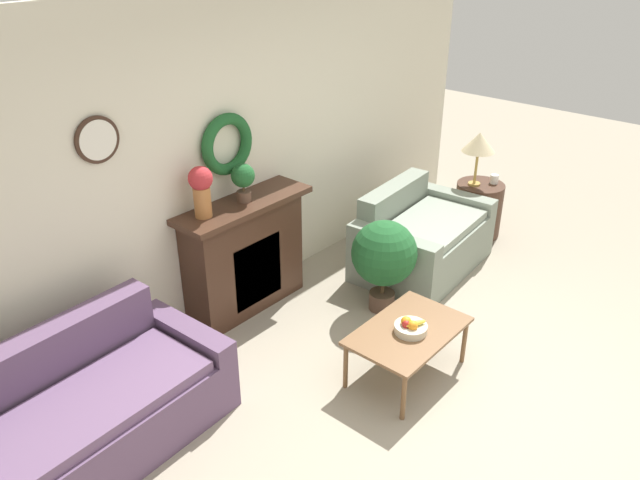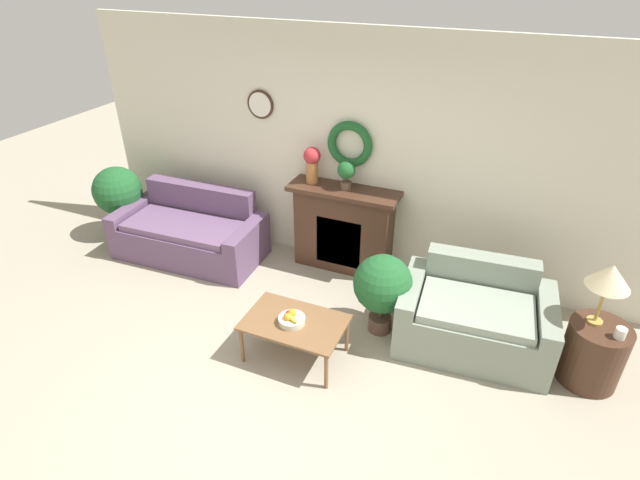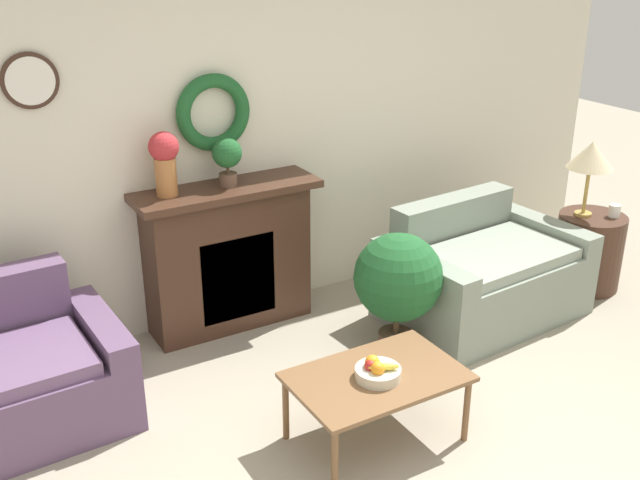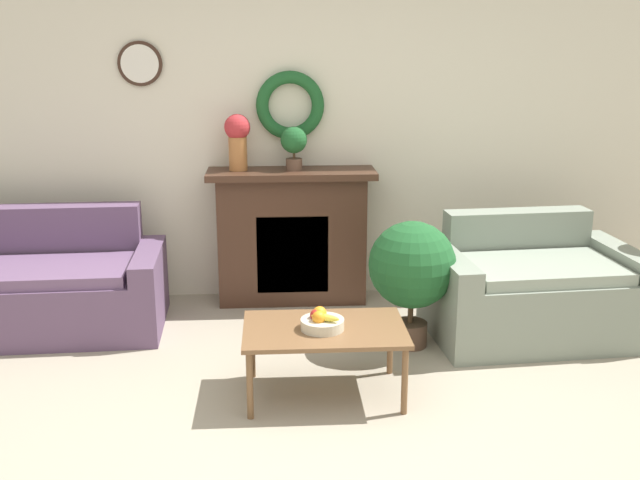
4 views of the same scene
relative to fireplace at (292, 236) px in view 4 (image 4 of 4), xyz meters
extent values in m
plane|color=#9E937F|center=(0.12, -2.28, -0.52)|extent=(16.00, 16.00, 0.00)
cube|color=beige|center=(0.12, 0.21, 0.83)|extent=(6.80, 0.06, 2.70)
cylinder|color=#382319|center=(-1.10, 0.16, 1.28)|extent=(0.33, 0.02, 0.33)
cylinder|color=white|center=(-1.10, 0.15, 1.28)|extent=(0.28, 0.01, 0.28)
torus|color=#1E5628|center=(0.00, 0.13, 0.98)|extent=(0.51, 0.09, 0.51)
cube|color=#42281C|center=(0.00, 0.01, -0.03)|extent=(1.12, 0.34, 0.98)
cube|color=black|center=(0.00, -0.15, -0.11)|extent=(0.54, 0.02, 0.59)
cube|color=orange|center=(0.00, -0.16, -0.18)|extent=(0.43, 0.01, 0.32)
cube|color=#42281C|center=(0.00, -0.03, 0.49)|extent=(1.26, 0.41, 0.05)
cube|color=#604766|center=(-1.82, -0.60, -0.31)|extent=(1.47, 0.73, 0.42)
cube|color=#604766|center=(-1.84, -0.17, -0.11)|extent=(1.45, 0.25, 0.82)
cube|color=#604766|center=(-1.02, -0.47, -0.24)|extent=(0.21, 0.87, 0.56)
cube|color=#6A4E70|center=(-1.82, -0.60, -0.07)|extent=(1.41, 0.68, 0.08)
cube|color=gray|center=(1.64, -0.90, -0.29)|extent=(1.10, 0.79, 0.47)
cube|color=gray|center=(1.60, -0.45, -0.12)|extent=(1.06, 0.28, 0.80)
cube|color=gray|center=(1.02, -0.85, -0.22)|extent=(0.24, 0.92, 0.61)
cube|color=gray|center=(2.24, -0.76, -0.22)|extent=(0.24, 0.92, 0.61)
cube|color=gray|center=(1.64, -0.90, -0.02)|extent=(1.05, 0.73, 0.08)
cube|color=brown|center=(0.14, -1.61, -0.12)|extent=(0.92, 0.59, 0.03)
cylinder|color=brown|center=(-0.28, -1.87, -0.33)|extent=(0.04, 0.04, 0.39)
cylinder|color=brown|center=(0.56, -1.87, -0.33)|extent=(0.04, 0.04, 0.39)
cylinder|color=brown|center=(-0.28, -1.35, -0.33)|extent=(0.04, 0.04, 0.39)
cylinder|color=brown|center=(0.56, -1.35, -0.33)|extent=(0.04, 0.04, 0.39)
cylinder|color=beige|center=(0.13, -1.64, -0.08)|extent=(0.25, 0.25, 0.06)
sphere|color=#B2231E|center=(0.09, -1.62, -0.03)|extent=(0.06, 0.06, 0.06)
sphere|color=orange|center=(0.10, -1.67, -0.03)|extent=(0.08, 0.08, 0.08)
sphere|color=orange|center=(0.11, -1.60, -0.03)|extent=(0.08, 0.08, 0.08)
ellipsoid|color=yellow|center=(0.14, -1.67, -0.03)|extent=(0.17, 0.11, 0.04)
cylinder|color=#AD6B38|center=(-0.39, 0.01, 0.64)|extent=(0.14, 0.14, 0.25)
sphere|color=#B72D33|center=(-0.39, 0.01, 0.83)|extent=(0.19, 0.19, 0.19)
cylinder|color=brown|center=(0.02, -0.01, 0.55)|extent=(0.12, 0.12, 0.09)
cylinder|color=#4C3823|center=(0.02, -0.01, 0.63)|extent=(0.02, 0.02, 0.05)
sphere|color=#1E5628|center=(0.02, -0.01, 0.74)|extent=(0.20, 0.20, 0.20)
cylinder|color=brown|center=(0.76, -0.94, -0.44)|extent=(0.23, 0.23, 0.16)
cylinder|color=#4C3823|center=(0.76, -0.94, -0.28)|extent=(0.04, 0.04, 0.16)
sphere|color=#1E5628|center=(0.76, -0.94, 0.04)|extent=(0.57, 0.57, 0.57)
camera|label=1|loc=(-3.15, -3.59, 2.61)|focal=35.00mm
camera|label=2|loc=(1.73, -4.75, 2.83)|focal=28.00mm
camera|label=3|loc=(-1.84, -4.38, 2.09)|focal=42.00mm
camera|label=4|loc=(-0.13, -5.54, 1.48)|focal=42.00mm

